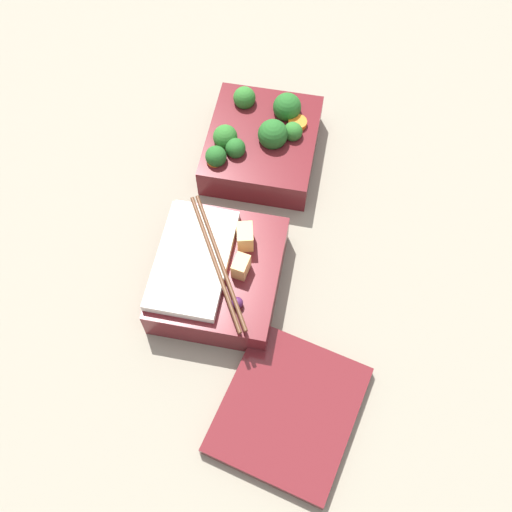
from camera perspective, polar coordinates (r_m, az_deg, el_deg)
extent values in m
plane|color=gray|center=(0.85, -1.07, 4.32)|extent=(3.00, 3.00, 0.00)
cube|color=maroon|center=(0.89, 0.58, 10.52)|extent=(0.17, 0.15, 0.05)
sphere|color=#236023|center=(0.84, -3.84, 9.45)|extent=(0.03, 0.03, 0.03)
sphere|color=#2D7028|center=(0.85, -2.95, 11.26)|extent=(0.03, 0.03, 0.03)
sphere|color=#236023|center=(0.85, 1.61, 11.51)|extent=(0.04, 0.04, 0.04)
sphere|color=#2D7028|center=(0.90, -1.11, 14.83)|extent=(0.03, 0.03, 0.03)
sphere|color=#236023|center=(0.89, 2.98, 13.98)|extent=(0.04, 0.04, 0.04)
sphere|color=#2D7028|center=(0.86, 3.53, 11.75)|extent=(0.03, 0.03, 0.03)
sphere|color=#236023|center=(0.84, -1.97, 10.23)|extent=(0.03, 0.03, 0.03)
cylinder|color=orange|center=(0.84, -3.92, 9.15)|extent=(0.03, 0.03, 0.01)
cylinder|color=orange|center=(0.88, 3.99, 12.54)|extent=(0.03, 0.03, 0.01)
cube|color=maroon|center=(0.77, -3.53, -1.80)|extent=(0.17, 0.15, 0.05)
cube|color=silver|center=(0.75, -6.06, -0.33)|extent=(0.15, 0.09, 0.01)
cube|color=#EAB266|center=(0.75, -1.06, 1.86)|extent=(0.03, 0.03, 0.03)
cube|color=#EAB266|center=(0.74, -1.44, -0.99)|extent=(0.03, 0.02, 0.03)
sphere|color=#4C1E4C|center=(0.72, -1.80, -4.47)|extent=(0.01, 0.01, 0.01)
cylinder|color=#56331E|center=(0.74, -3.96, -0.51)|extent=(0.18, 0.10, 0.01)
cylinder|color=#56331E|center=(0.74, -3.44, -0.36)|extent=(0.18, 0.10, 0.01)
cube|color=maroon|center=(0.73, 3.15, -14.42)|extent=(0.20, 0.19, 0.02)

